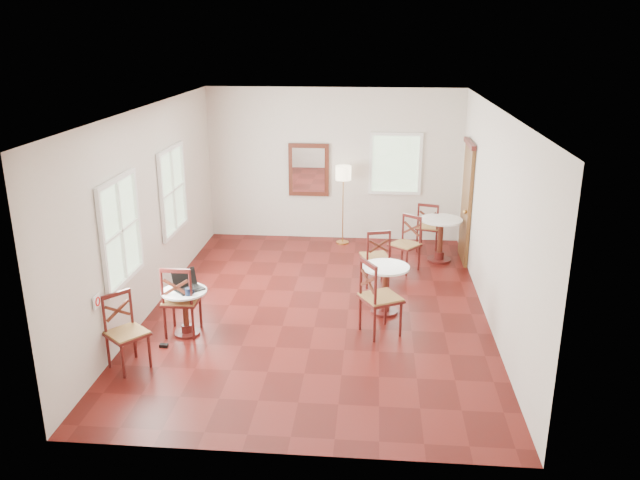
# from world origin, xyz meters

# --- Properties ---
(ground) EXTENTS (7.00, 7.00, 0.00)m
(ground) POSITION_xyz_m (0.00, 0.00, 0.00)
(ground) COLOR #53110E
(ground) RESTS_ON ground
(room_shell) EXTENTS (5.02, 7.02, 3.01)m
(room_shell) POSITION_xyz_m (-0.06, 0.27, 1.89)
(room_shell) COLOR beige
(room_shell) RESTS_ON ground
(cafe_table_near) EXTENTS (0.62, 0.62, 0.66)m
(cafe_table_near) POSITION_xyz_m (-1.75, -1.01, 0.41)
(cafe_table_near) COLOR #4F1713
(cafe_table_near) RESTS_ON ground
(cafe_table_mid) EXTENTS (0.70, 0.70, 0.74)m
(cafe_table_mid) POSITION_xyz_m (1.00, -0.06, 0.46)
(cafe_table_mid) COLOR #4F1713
(cafe_table_mid) RESTS_ON ground
(cafe_table_back) EXTENTS (0.76, 0.76, 0.80)m
(cafe_table_back) POSITION_xyz_m (2.02, 2.28, 0.50)
(cafe_table_back) COLOR #4F1713
(cafe_table_back) RESTS_ON ground
(chair_near_a) EXTENTS (0.48, 0.48, 1.03)m
(chair_near_a) POSITION_xyz_m (-1.80, -1.00, 0.51)
(chair_near_a) COLOR #4F1713
(chair_near_a) RESTS_ON ground
(chair_near_b) EXTENTS (0.63, 0.63, 0.97)m
(chair_near_b) POSITION_xyz_m (-2.22, -1.95, 0.48)
(chair_near_b) COLOR #4F1713
(chair_near_b) RESTS_ON ground
(chair_mid_a) EXTENTS (0.56, 0.56, 0.97)m
(chair_mid_a) POSITION_xyz_m (0.85, 1.06, 0.48)
(chair_mid_a) COLOR #4F1713
(chair_mid_a) RESTS_ON ground
(chair_mid_b) EXTENTS (0.68, 0.68, 1.09)m
(chair_mid_b) POSITION_xyz_m (0.90, -0.75, 0.54)
(chair_mid_b) COLOR #4F1713
(chair_mid_b) RESTS_ON ground
(chair_back_a) EXTENTS (0.55, 0.55, 0.97)m
(chair_back_a) POSITION_xyz_m (1.86, 2.82, 0.48)
(chair_back_a) COLOR #4F1713
(chair_back_a) RESTS_ON ground
(chair_back_b) EXTENTS (0.63, 0.63, 0.97)m
(chair_back_b) POSITION_xyz_m (1.38, 1.76, 0.48)
(chair_back_b) COLOR #4F1713
(chair_back_b) RESTS_ON ground
(floor_lamp) EXTENTS (0.30, 0.30, 1.55)m
(floor_lamp) POSITION_xyz_m (0.20, 3.15, 1.32)
(floor_lamp) COLOR #BF8C3F
(floor_lamp) RESTS_ON ground
(laptop) EXTENTS (0.46, 0.46, 0.25)m
(laptop) POSITION_xyz_m (-1.71, -0.95, 0.72)
(laptop) COLOR black
(laptop) RESTS_ON cafe_table_near
(mouse) EXTENTS (0.11, 0.09, 0.03)m
(mouse) POSITION_xyz_m (-1.82, -1.01, 0.67)
(mouse) COLOR black
(mouse) RESTS_ON cafe_table_near
(navy_mug) EXTENTS (0.13, 0.08, 0.10)m
(navy_mug) POSITION_xyz_m (-1.64, -1.16, 0.71)
(navy_mug) COLOR #0F1A33
(navy_mug) RESTS_ON cafe_table_near
(water_glass) EXTENTS (0.06, 0.06, 0.10)m
(water_glass) POSITION_xyz_m (-1.62, -1.02, 0.71)
(water_glass) COLOR white
(water_glass) RESTS_ON cafe_table_near
(power_adapter) EXTENTS (0.11, 0.07, 0.04)m
(power_adapter) POSITION_xyz_m (-1.95, -1.41, 0.02)
(power_adapter) COLOR black
(power_adapter) RESTS_ON ground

